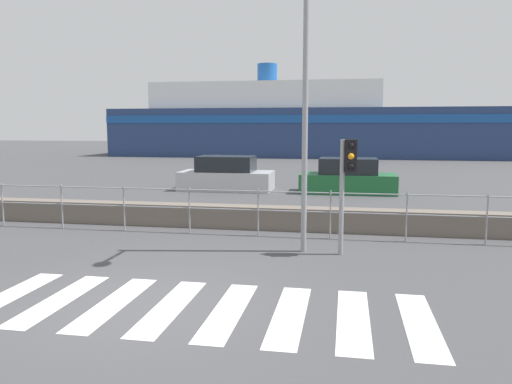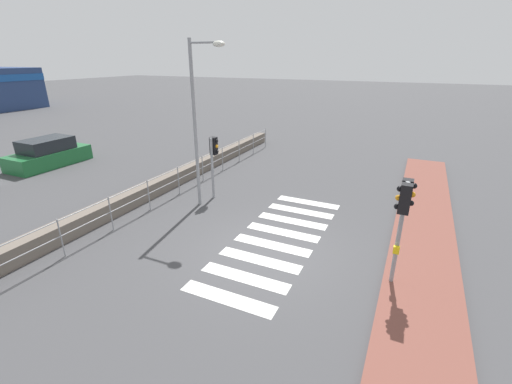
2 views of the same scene
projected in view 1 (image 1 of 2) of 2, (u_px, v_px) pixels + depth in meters
The scene contains 9 objects.
ground_plane at pixel (142, 305), 7.54m from camera, with size 160.00×160.00×0.00m, color #424244.
crosswalk at pixel (199, 309), 7.38m from camera, with size 6.75×2.40×0.01m.
seawall at pixel (231, 216), 13.30m from camera, with size 25.43×0.55×0.59m.
harbor_fence at pixel (223, 204), 12.38m from camera, with size 22.92×0.04×1.17m.
traffic_light_far at pixel (348, 171), 10.26m from camera, with size 0.34×0.32×2.42m.
streetlamp at pixel (304, 77), 10.04m from camera, with size 0.32×1.37×5.85m.
ferry_boat at pixel (305, 125), 45.77m from camera, with size 36.34×8.94×8.38m.
parked_car_silver at pixel (226, 176), 21.15m from camera, with size 3.90×1.81×1.45m.
parked_car_green at pixel (348, 178), 20.25m from camera, with size 3.84×1.79×1.41m.
Camera 1 is at (2.99, -6.82, 2.68)m, focal length 35.00 mm.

